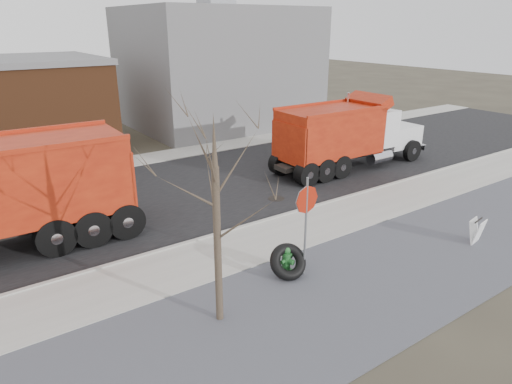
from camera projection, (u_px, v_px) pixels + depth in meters
ground at (263, 246)px, 15.15m from camera, size 120.00×120.00×0.00m
gravel_verge at (338, 294)px, 12.45m from camera, size 60.00×5.00×0.03m
sidewalk at (259, 243)px, 15.33m from camera, size 60.00×2.50×0.06m
curb at (238, 229)px, 16.32m from camera, size 60.00×0.15×0.11m
road at (179, 192)px, 19.99m from camera, size 60.00×9.40×0.02m
far_sidewalk at (132, 161)px, 24.36m from camera, size 60.00×2.00×0.06m
building_grey at (218, 67)px, 32.42m from camera, size 12.00×10.00×8.00m
bare_tree at (216, 196)px, 10.28m from camera, size 3.20×3.20×5.20m
fire_hydrant at (286, 261)px, 13.37m from camera, size 0.52×0.51×0.91m
truck_tire at (288, 262)px, 13.18m from camera, size 1.28×1.14×1.06m
stop_sign at (306, 211)px, 12.72m from camera, size 0.82×0.09×3.03m
sandwich_board at (477, 231)px, 15.19m from camera, size 0.66×0.48×0.84m
dump_truck_red_a at (347, 133)px, 22.68m from camera, size 8.95×2.56×3.61m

